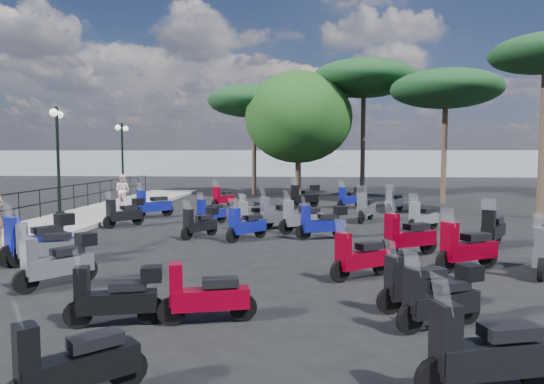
# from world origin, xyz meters

# --- Properties ---
(ground) EXTENTS (120.00, 120.00, 0.00)m
(ground) POSITION_xyz_m (0.00, 0.00, 0.00)
(ground) COLOR black
(ground) RESTS_ON ground
(sidewalk) EXTENTS (3.00, 30.00, 0.15)m
(sidewalk) POSITION_xyz_m (-6.50, 3.00, 0.07)
(sidewalk) COLOR slate
(sidewalk) RESTS_ON ground
(railing) EXTENTS (0.04, 26.04, 1.10)m
(railing) POSITION_xyz_m (-7.80, 2.80, 0.90)
(railing) COLOR black
(railing) RESTS_ON sidewalk
(lamp_post_1) EXTENTS (0.56, 1.22, 4.25)m
(lamp_post_1) POSITION_xyz_m (-7.07, 3.58, 2.58)
(lamp_post_1) COLOR black
(lamp_post_1) RESTS_ON sidewalk
(lamp_post_2) EXTENTS (0.34, 1.19, 4.04)m
(lamp_post_2) POSITION_xyz_m (-7.07, 10.13, 2.46)
(lamp_post_2) COLOR black
(lamp_post_2) RESTS_ON sidewalk
(pedestrian_far) EXTENTS (0.87, 0.76, 1.52)m
(pedestrian_far) POSITION_xyz_m (-6.08, 7.49, 0.91)
(pedestrian_far) COLOR silver
(pedestrian_far) RESTS_ON sidewalk
(scooter_1) EXTENTS (1.20, 1.63, 1.48)m
(scooter_1) POSITION_xyz_m (-4.02, -3.26, 0.56)
(scooter_1) COLOR black
(scooter_1) RESTS_ON ground
(scooter_2) EXTENTS (1.57, 0.81, 1.32)m
(scooter_2) POSITION_xyz_m (-3.65, -3.64, 0.46)
(scooter_2) COLOR black
(scooter_2) RESTS_ON ground
(scooter_3) EXTENTS (0.98, 1.31, 1.22)m
(scooter_3) POSITION_xyz_m (-1.13, 3.28, 0.42)
(scooter_3) COLOR black
(scooter_3) RESTS_ON ground
(scooter_4) EXTENTS (1.10, 1.42, 1.31)m
(scooter_4) POSITION_xyz_m (-4.09, 2.45, 0.49)
(scooter_4) COLOR black
(scooter_4) RESTS_ON ground
(scooter_5) EXTENTS (1.28, 1.48, 1.47)m
(scooter_5) POSITION_xyz_m (-3.83, 4.91, 0.51)
(scooter_5) COLOR black
(scooter_5) RESTS_ON ground
(scooter_6) EXTENTS (1.14, 1.42, 1.33)m
(scooter_6) POSITION_xyz_m (-2.45, -5.34, 0.50)
(scooter_6) COLOR black
(scooter_6) RESTS_ON ground
(scooter_7) EXTENTS (1.48, 0.60, 1.19)m
(scooter_7) POSITION_xyz_m (-0.47, -7.36, 0.45)
(scooter_7) COLOR black
(scooter_7) RESTS_ON ground
(scooter_8) EXTENTS (0.96, 1.33, 1.20)m
(scooter_8) POSITION_xyz_m (-0.89, 0.41, 0.45)
(scooter_8) COLOR black
(scooter_8) RESTS_ON ground
(scooter_9) EXTENTS (1.11, 1.35, 1.31)m
(scooter_9) POSITION_xyz_m (0.60, 0.01, 0.45)
(scooter_9) COLOR black
(scooter_9) RESTS_ON ground
(scooter_10) EXTENTS (1.64, 0.68, 1.33)m
(scooter_10) POSITION_xyz_m (0.45, 4.16, 0.46)
(scooter_10) COLOR black
(scooter_10) RESTS_ON ground
(scooter_11) EXTENTS (0.95, 1.51, 1.33)m
(scooter_11) POSITION_xyz_m (-1.62, 8.80, 0.46)
(scooter_11) COLOR black
(scooter_11) RESTS_ON ground
(scooter_12) EXTENTS (1.18, 1.12, 1.22)m
(scooter_12) POSITION_xyz_m (-0.01, -9.66, 0.42)
(scooter_12) COLOR black
(scooter_12) RESTS_ON ground
(scooter_13) EXTENTS (1.51, 0.62, 1.22)m
(scooter_13) POSITION_xyz_m (0.85, -7.15, 0.42)
(scooter_13) COLOR black
(scooter_13) RESTS_ON ground
(scooter_14) EXTENTS (1.37, 1.05, 1.29)m
(scooter_14) POSITION_xyz_m (3.53, -4.28, 0.45)
(scooter_14) COLOR black
(scooter_14) RESTS_ON ground
(scooter_15) EXTENTS (1.66, 1.03, 1.45)m
(scooter_15) POSITION_xyz_m (1.47, 2.23, 0.50)
(scooter_15) COLOR black
(scooter_15) RESTS_ON ground
(scooter_16) EXTENTS (1.28, 1.11, 1.27)m
(scooter_16) POSITION_xyz_m (0.61, 2.24, 0.44)
(scooter_16) COLOR black
(scooter_16) RESTS_ON ground
(scooter_17) EXTENTS (1.49, 1.32, 1.45)m
(scooter_17) POSITION_xyz_m (2.35, 9.00, 0.55)
(scooter_17) COLOR black
(scooter_17) RESTS_ON ground
(scooter_18) EXTENTS (1.68, 0.70, 1.36)m
(scooter_18) POSITION_xyz_m (4.33, -9.20, 0.47)
(scooter_18) COLOR black
(scooter_18) RESTS_ON ground
(scooter_19) EXTENTS (1.63, 1.03, 1.44)m
(scooter_19) POSITION_xyz_m (5.98, -3.42, 0.50)
(scooter_19) COLOR black
(scooter_19) RESTS_ON ground
(scooter_20) EXTENTS (1.61, 0.79, 1.33)m
(scooter_20) POSITION_xyz_m (2.91, 0.38, 0.50)
(scooter_20) COLOR black
(scooter_20) RESTS_ON ground
(scooter_21) EXTENTS (1.63, 0.99, 1.42)m
(scooter_21) POSITION_xyz_m (2.29, 1.49, 0.49)
(scooter_21) COLOR black
(scooter_21) RESTS_ON ground
(scooter_22) EXTENTS (0.91, 1.71, 1.44)m
(scooter_22) POSITION_xyz_m (4.70, 4.32, 0.50)
(scooter_22) COLOR black
(scooter_22) RESTS_ON ground
(scooter_23) EXTENTS (1.36, 1.20, 1.32)m
(scooter_23) POSITION_xyz_m (4.56, 9.04, 0.50)
(scooter_23) COLOR black
(scooter_23) RESTS_ON ground
(scooter_24) EXTENTS (1.46, 0.74, 1.22)m
(scooter_24) POSITION_xyz_m (4.24, -6.32, 0.42)
(scooter_24) COLOR black
(scooter_24) RESTS_ON ground
(scooter_25) EXTENTS (1.42, 0.87, 1.22)m
(scooter_25) POSITION_xyz_m (4.41, -7.14, 0.46)
(scooter_25) COLOR black
(scooter_25) RESTS_ON ground
(scooter_27) EXTENTS (1.08, 1.53, 1.40)m
(scooter_27) POSITION_xyz_m (7.64, -0.52, 0.49)
(scooter_27) COLOR black
(scooter_27) RESTS_ON ground
(scooter_28) EXTENTS (1.29, 1.18, 1.31)m
(scooter_28) POSITION_xyz_m (6.36, 2.21, 0.45)
(scooter_28) COLOR black
(scooter_28) RESTS_ON ground
(scooter_29) EXTENTS (1.02, 1.37, 1.28)m
(scooter_29) POSITION_xyz_m (6.37, 7.60, 0.44)
(scooter_29) COLOR black
(scooter_29) RESTS_ON ground
(scooter_30) EXTENTS (1.63, 1.03, 1.44)m
(scooter_30) POSITION_xyz_m (5.00, -1.94, 0.50)
(scooter_30) COLOR black
(scooter_30) RESTS_ON ground
(broadleaf_tree) EXTENTS (6.50, 6.50, 7.57)m
(broadleaf_tree) POSITION_xyz_m (1.94, 15.10, 4.80)
(broadleaf_tree) COLOR #38281E
(broadleaf_tree) RESTS_ON ground
(pine_0) EXTENTS (6.45, 6.45, 8.30)m
(pine_0) POSITION_xyz_m (5.89, 15.74, 7.15)
(pine_0) COLOR #38281E
(pine_0) RESTS_ON ground
(pine_1) EXTENTS (5.79, 5.79, 7.02)m
(pine_1) POSITION_xyz_m (9.72, 11.94, 5.99)
(pine_1) COLOR #38281E
(pine_1) RESTS_ON ground
(pine_2) EXTENTS (5.90, 5.90, 6.97)m
(pine_2) POSITION_xyz_m (-0.90, 16.49, 5.92)
(pine_2) COLOR #38281E
(pine_2) RESTS_ON ground
(distant_hills) EXTENTS (70.00, 8.00, 3.00)m
(distant_hills) POSITION_xyz_m (0.00, 45.00, 1.50)
(distant_hills) COLOR gray
(distant_hills) RESTS_ON ground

